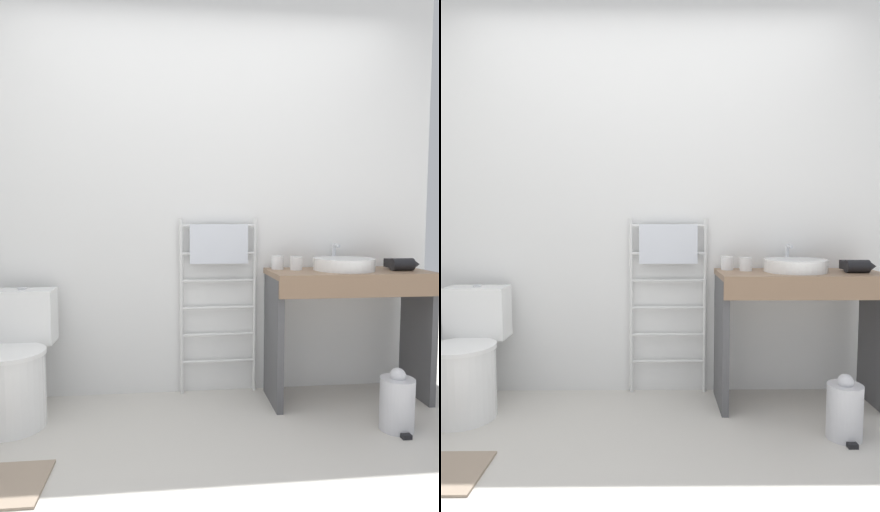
% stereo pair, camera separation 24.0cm
% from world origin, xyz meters
% --- Properties ---
extents(wall_back, '(3.09, 0.12, 2.68)m').
position_xyz_m(wall_back, '(0.00, 1.45, 1.34)').
color(wall_back, white).
rests_on(wall_back, ground_plane).
extents(toilet, '(0.39, 0.54, 0.74)m').
position_xyz_m(toilet, '(-1.11, 1.04, 0.31)').
color(toilet, white).
rests_on(toilet, ground_plane).
extents(towel_radiator, '(0.51, 0.06, 1.16)m').
position_xyz_m(towel_radiator, '(0.09, 1.34, 0.83)').
color(towel_radiator, silver).
rests_on(towel_radiator, ground_plane).
extents(vanity_counter, '(0.99, 0.45, 0.83)m').
position_xyz_m(vanity_counter, '(0.89, 1.13, 0.57)').
color(vanity_counter, '#84664C').
rests_on(vanity_counter, ground_plane).
extents(sink_basin, '(0.38, 0.38, 0.08)m').
position_xyz_m(sink_basin, '(0.87, 1.16, 0.87)').
color(sink_basin, white).
rests_on(sink_basin, vanity_counter).
extents(faucet, '(0.02, 0.10, 0.16)m').
position_xyz_m(faucet, '(0.87, 1.33, 0.93)').
color(faucet, silver).
rests_on(faucet, vanity_counter).
extents(cup_near_wall, '(0.08, 0.08, 0.09)m').
position_xyz_m(cup_near_wall, '(0.47, 1.27, 0.87)').
color(cup_near_wall, white).
rests_on(cup_near_wall, vanity_counter).
extents(cup_near_edge, '(0.08, 0.08, 0.08)m').
position_xyz_m(cup_near_edge, '(0.57, 1.21, 0.87)').
color(cup_near_edge, white).
rests_on(cup_near_edge, vanity_counter).
extents(hair_dryer, '(0.18, 0.18, 0.08)m').
position_xyz_m(hair_dryer, '(1.23, 1.11, 0.87)').
color(hair_dryer, black).
rests_on(hair_dryer, vanity_counter).
extents(trash_bin, '(0.18, 0.22, 0.35)m').
position_xyz_m(trash_bin, '(1.00, 0.70, 0.15)').
color(trash_bin, silver).
rests_on(trash_bin, ground_plane).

